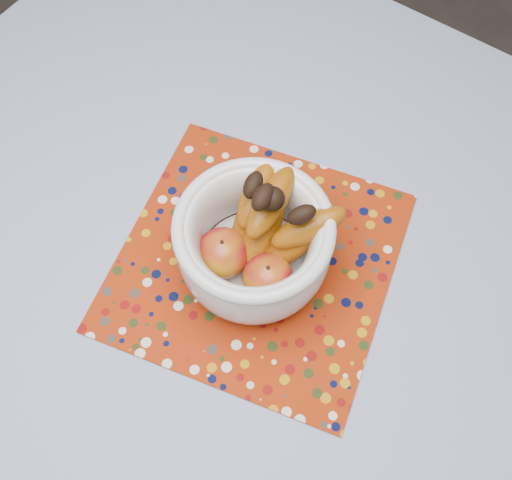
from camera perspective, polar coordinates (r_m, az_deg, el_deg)
table at (r=0.95m, az=-3.31°, el=-6.61°), size 1.20×1.20×0.75m
tablecloth at (r=0.88m, az=-3.59°, el=-4.78°), size 1.32×1.32×0.01m
placemat at (r=0.89m, az=0.01°, el=-1.99°), size 0.47×0.47×0.00m
fruit_bowl at (r=0.81m, az=0.38°, el=0.15°), size 0.24×0.23×0.19m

